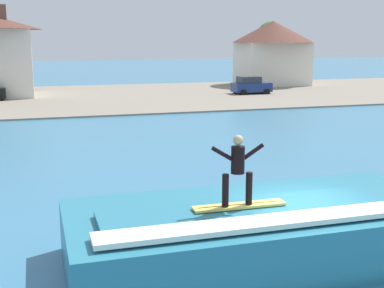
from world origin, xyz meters
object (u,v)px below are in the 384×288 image
Objects in this scene: surfboard at (239,206)px; surfer at (238,166)px; house_gabled_white at (273,48)px; tree_tall_bare at (271,36)px; tree_short_bushy at (277,52)px; car_far_shore at (251,85)px; wave_crest at (261,232)px.

surfboard is 1.35× the size of surfer.
surfboard is 51.41m from house_gabled_white.
tree_tall_bare reaches higher than tree_short_bushy.
tree_short_bushy is at bearing -62.92° from tree_tall_bare.
tree_tall_bare is at bearing 55.82° from car_far_shore.
surfboard is at bearing -116.12° from tree_tall_bare.
surfer is 51.45m from house_gabled_white.
house_gabled_white and tree_tall_bare have the same top height.
surfboard reaches higher than wave_crest.
wave_crest is at bearing 25.23° from surfer.
wave_crest is 4.20× the size of surfboard.
house_gabled_white reaches higher than surfboard.
house_gabled_white reaches higher than wave_crest.
surfer is at bearing -116.99° from tree_short_bushy.
surfer is (-0.08, -0.06, 0.99)m from surfboard.
house_gabled_white reaches higher than car_far_shore.
car_far_shore reaches higher than wave_crest.
tree_tall_bare is at bearing 63.83° from surfer.
tree_tall_bare is (6.94, 10.22, 4.94)m from car_far_shore.
wave_crest is 40.01m from car_far_shore.
tree_tall_bare is at bearing 64.44° from wave_crest.
surfer is 0.32× the size of tree_short_bushy.
tree_short_bushy is (23.67, 46.57, 2.42)m from surfboard.
tree_short_bushy is (22.94, 46.25, 3.29)m from wave_crest.
surfer is 52.35m from tree_short_bushy.
tree_tall_bare is at bearing 117.08° from tree_short_bushy.
tree_tall_bare reaches higher than wave_crest.
wave_crest is at bearing -115.56° from tree_tall_bare.
surfer is at bearing -154.77° from wave_crest.
car_far_shore is 12.33m from tree_short_bushy.
tree_short_bushy is (23.75, 46.63, 1.44)m from surfer.
house_gabled_white is at bearing 63.62° from surfboard.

